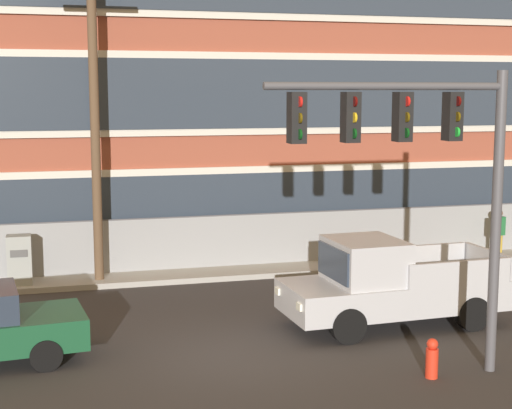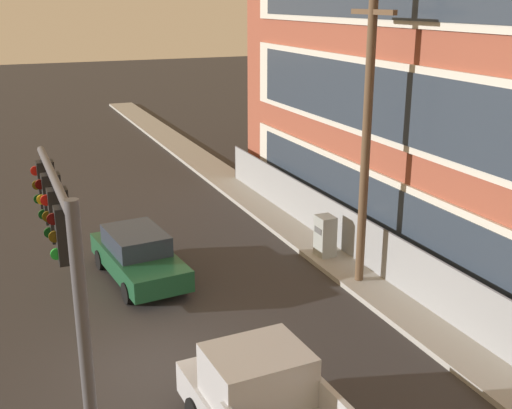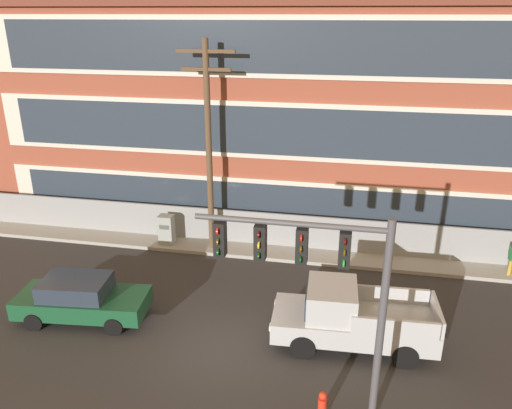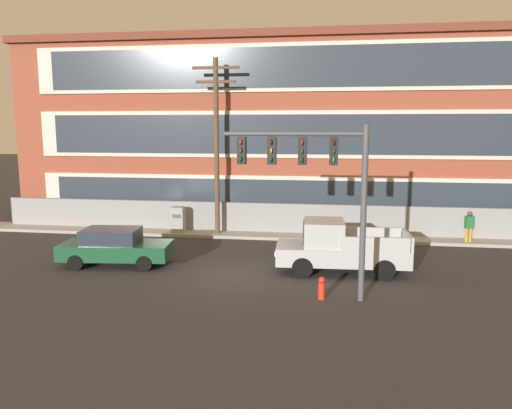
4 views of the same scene
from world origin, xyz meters
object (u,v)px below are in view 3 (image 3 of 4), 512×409
Objects in this scene: sedan_dark_green at (81,298)px; fire_hydrant at (322,404)px; utility_pole_near_corner at (209,141)px; electrical_cabinet at (167,231)px; traffic_signal_mast at (318,272)px; pickup_truck_silver at (349,318)px.

fire_hydrant is (8.68, -2.98, -0.42)m from sedan_dark_green.
utility_pole_near_corner is 6.03× the size of electrical_cabinet.
traffic_signal_mast is at bearing -19.11° from sedan_dark_green.
sedan_dark_green is (-8.38, 2.90, -3.53)m from traffic_signal_mast.
pickup_truck_silver is 1.13× the size of sedan_dark_green.
fire_hydrant is (0.30, -0.08, -3.95)m from traffic_signal_mast.
fire_hydrant is (7.82, -9.10, -0.39)m from electrical_cabinet.
fire_hydrant is at bearing -14.28° from traffic_signal_mast.
sedan_dark_green is 6.18m from electrical_cabinet.
utility_pole_near_corner reaches higher than electrical_cabinet.
fire_hydrant is at bearing -18.95° from sedan_dark_green.
traffic_signal_mast reaches higher than fire_hydrant.
electrical_cabinet is (-8.41, 5.75, -0.21)m from pickup_truck_silver.
utility_pole_near_corner is 11.84× the size of fire_hydrant.
sedan_dark_green is at bearing -98.02° from electrical_cabinet.
pickup_truck_silver reaches higher than sedan_dark_green.
utility_pole_near_corner reaches higher than fire_hydrant.
utility_pole_near_corner is 11.72m from fire_hydrant.
pickup_truck_silver is 3.47× the size of electrical_cabinet.
pickup_truck_silver reaches higher than fire_hydrant.
pickup_truck_silver is at bearing -34.35° from electrical_cabinet.
utility_pole_near_corner reaches higher than traffic_signal_mast.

